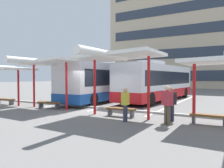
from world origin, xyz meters
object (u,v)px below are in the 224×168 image
(coach_bus_1, at_px, (158,83))
(waiting_shelter_1, at_px, (46,63))
(bench_2, at_px, (121,110))
(bench_0, at_px, (5,100))
(waiting_passenger_1, at_px, (167,102))
(waiting_passenger_2, at_px, (125,102))
(bench_1, at_px, (49,104))
(bench_3, at_px, (209,117))
(waiting_passenger_0, at_px, (171,102))
(waiting_shelter_2, at_px, (117,57))
(coach_bus_0, at_px, (110,82))
(waiting_shelter_0, at_px, (1,68))

(coach_bus_1, height_order, waiting_shelter_1, coach_bus_1)
(bench_2, bearing_deg, waiting_shelter_1, -179.25)
(bench_0, xyz_separation_m, waiting_passenger_1, (12.76, -0.78, 0.66))
(bench_2, xyz_separation_m, waiting_passenger_2, (0.81, -1.07, 0.57))
(bench_1, height_order, bench_3, same)
(coach_bus_1, bearing_deg, bench_2, -84.34)
(bench_0, distance_m, waiting_passenger_2, 10.93)
(bench_0, xyz_separation_m, waiting_shelter_1, (4.59, -0.06, 2.66))
(bench_0, bearing_deg, bench_2, 0.04)
(bench_2, bearing_deg, waiting_passenger_0, 1.50)
(coach_bus_1, height_order, waiting_shelter_2, coach_bus_1)
(coach_bus_1, xyz_separation_m, waiting_passenger_1, (3.59, -9.66, -0.60))
(coach_bus_0, bearing_deg, coach_bus_1, 29.00)
(bench_1, height_order, waiting_passenger_1, waiting_passenger_1)
(waiting_shelter_0, bearing_deg, waiting_shelter_1, 2.51)
(bench_1, xyz_separation_m, waiting_passenger_2, (6.27, -1.21, 0.56))
(waiting_shelter_0, height_order, waiting_shelter_2, waiting_shelter_2)
(waiting_shelter_1, bearing_deg, bench_1, 90.00)
(waiting_shelter_2, bearing_deg, coach_bus_1, 95.42)
(coach_bus_0, relative_size, coach_bus_1, 1.05)
(coach_bus_1, distance_m, bench_1, 9.95)
(waiting_shelter_1, height_order, bench_1, waiting_shelter_1)
(bench_0, bearing_deg, waiting_passenger_0, 0.34)
(coach_bus_1, bearing_deg, bench_1, -117.66)
(coach_bus_1, relative_size, waiting_passenger_0, 7.39)
(coach_bus_1, bearing_deg, waiting_shelter_1, -117.10)
(waiting_shelter_0, xyz_separation_m, bench_0, (-0.00, 0.27, -2.42))
(coach_bus_1, distance_m, bench_3, 10.21)
(bench_2, distance_m, waiting_passenger_2, 1.46)
(coach_bus_0, relative_size, bench_0, 6.58)
(coach_bus_0, relative_size, bench_2, 7.62)
(coach_bus_0, distance_m, waiting_passenger_1, 10.60)
(coach_bus_0, relative_size, waiting_passenger_2, 7.78)
(waiting_shelter_1, bearing_deg, waiting_passenger_0, 1.00)
(coach_bus_0, height_order, bench_1, coach_bus_0)
(waiting_shelter_2, distance_m, bench_2, 2.81)
(coach_bus_1, distance_m, waiting_shelter_1, 10.15)
(waiting_shelter_1, bearing_deg, waiting_passenger_2, -9.06)
(coach_bus_1, relative_size, bench_1, 6.75)
(waiting_passenger_1, bearing_deg, coach_bus_1, 110.37)
(bench_0, relative_size, waiting_passenger_0, 1.17)
(coach_bus_0, relative_size, bench_3, 7.93)
(waiting_shelter_2, bearing_deg, bench_1, 174.38)
(waiting_passenger_1, bearing_deg, coach_bus_0, 134.62)
(waiting_shelter_0, bearing_deg, bench_2, 1.55)
(waiting_shelter_1, relative_size, bench_2, 2.71)
(waiting_shelter_2, bearing_deg, waiting_passenger_1, -8.16)
(waiting_shelter_1, bearing_deg, coach_bus_1, 62.90)
(coach_bus_1, distance_m, waiting_passenger_2, 10.11)
(bench_0, bearing_deg, bench_1, 1.81)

